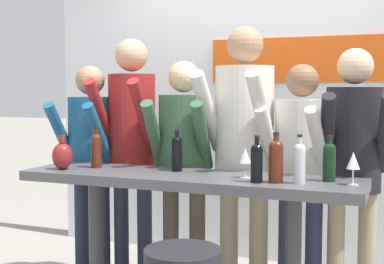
# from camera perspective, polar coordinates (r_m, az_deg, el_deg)

# --- Properties ---
(back_wall) EXTENTS (3.67, 0.12, 2.47)m
(back_wall) POSITION_cam_1_polar(r_m,az_deg,el_deg) (4.56, 6.47, 2.01)
(back_wall) COLOR silver
(back_wall) RESTS_ON ground_plane
(tasting_table) EXTENTS (2.07, 0.51, 0.93)m
(tasting_table) POSITION_cam_1_polar(r_m,az_deg,el_deg) (3.24, -0.50, -7.54)
(tasting_table) COLOR #4C4C51
(tasting_table) RESTS_ON ground_plane
(person_far_left) EXTENTS (0.40, 0.50, 1.61)m
(person_far_left) POSITION_cam_1_polar(r_m,az_deg,el_deg) (3.97, -10.78, -1.85)
(person_far_left) COLOR #23283D
(person_far_left) RESTS_ON ground_plane
(person_left) EXTENTS (0.43, 0.56, 1.80)m
(person_left) POSITION_cam_1_polar(r_m,az_deg,el_deg) (3.87, -6.47, -0.06)
(person_left) COLOR #23283D
(person_left) RESTS_ON ground_plane
(person_center_left) EXTENTS (0.45, 0.55, 1.63)m
(person_center_left) POSITION_cam_1_polar(r_m,az_deg,el_deg) (3.65, -0.91, -2.18)
(person_center_left) COLOR #473D33
(person_center_left) RESTS_ON ground_plane
(person_center) EXTENTS (0.50, 0.61, 1.85)m
(person_center) POSITION_cam_1_polar(r_m,az_deg,el_deg) (3.55, 5.53, -0.15)
(person_center) COLOR gray
(person_center) RESTS_ON ground_plane
(person_center_right) EXTENTS (0.45, 0.55, 1.60)m
(person_center_right) POSITION_cam_1_polar(r_m,az_deg,el_deg) (3.47, 11.51, -2.91)
(person_center_right) COLOR #23283D
(person_center_right) RESTS_ON ground_plane
(person_right) EXTENTS (0.46, 0.57, 1.69)m
(person_right) POSITION_cam_1_polar(r_m,az_deg,el_deg) (3.44, 16.84, -2.07)
(person_right) COLOR gray
(person_right) RESTS_ON ground_plane
(wine_bottle_0) EXTENTS (0.07, 0.07, 0.26)m
(wine_bottle_0) POSITION_cam_1_polar(r_m,az_deg,el_deg) (2.94, 6.91, -3.06)
(wine_bottle_0) COLOR black
(wine_bottle_0) RESTS_ON tasting_table
(wine_bottle_1) EXTENTS (0.07, 0.07, 0.26)m
(wine_bottle_1) POSITION_cam_1_polar(r_m,az_deg,el_deg) (3.05, 14.44, -2.90)
(wine_bottle_1) COLOR black
(wine_bottle_1) RESTS_ON tasting_table
(wine_bottle_2) EXTENTS (0.07, 0.07, 0.26)m
(wine_bottle_2) POSITION_cam_1_polar(r_m,az_deg,el_deg) (3.32, -1.62, -2.12)
(wine_bottle_2) COLOR black
(wine_bottle_2) RESTS_ON tasting_table
(wine_bottle_3) EXTENTS (0.06, 0.06, 0.27)m
(wine_bottle_3) POSITION_cam_1_polar(r_m,az_deg,el_deg) (2.93, 11.40, -3.08)
(wine_bottle_3) COLOR #B7BCC1
(wine_bottle_3) RESTS_ON tasting_table
(wine_bottle_4) EXTENTS (0.08, 0.08, 0.28)m
(wine_bottle_4) POSITION_cam_1_polar(r_m,az_deg,el_deg) (2.95, 8.93, -2.86)
(wine_bottle_4) COLOR #4C1E0F
(wine_bottle_4) RESTS_ON tasting_table
(wine_bottle_5) EXTENTS (0.07, 0.07, 0.27)m
(wine_bottle_5) POSITION_cam_1_polar(r_m,az_deg,el_deg) (3.53, -10.17, -1.77)
(wine_bottle_5) COLOR #4C1E0F
(wine_bottle_5) RESTS_ON tasting_table
(wine_glass_0) EXTENTS (0.07, 0.07, 0.18)m
(wine_glass_0) POSITION_cam_1_polar(r_m,az_deg,el_deg) (3.07, 5.66, -2.62)
(wine_glass_0) COLOR silver
(wine_glass_0) RESTS_ON tasting_table
(wine_glass_1) EXTENTS (0.07, 0.07, 0.18)m
(wine_glass_1) POSITION_cam_1_polar(r_m,az_deg,el_deg) (2.96, 16.82, -3.06)
(wine_glass_1) COLOR silver
(wine_glass_1) RESTS_ON tasting_table
(decorative_vase) EXTENTS (0.13, 0.13, 0.22)m
(decorative_vase) POSITION_cam_1_polar(r_m,az_deg,el_deg) (3.50, -13.66, -2.46)
(decorative_vase) COLOR maroon
(decorative_vase) RESTS_ON tasting_table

